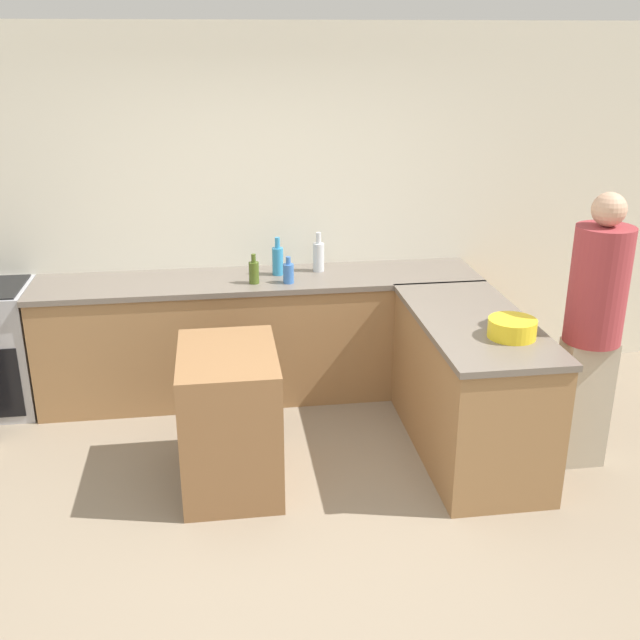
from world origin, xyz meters
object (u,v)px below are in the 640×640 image
object	(u,v)px
person_at_peninsula	(593,324)
vinegar_bottle_clear	(318,256)
water_bottle_blue	(288,273)
island_table	(230,419)
dish_soap_bottle	(278,260)
olive_oil_bottle	(254,272)
mixing_bowl	(512,328)

from	to	relation	value
person_at_peninsula	vinegar_bottle_clear	bearing A→B (deg)	136.51
water_bottle_blue	person_at_peninsula	world-z (taller)	person_at_peninsula
island_table	vinegar_bottle_clear	bearing A→B (deg)	61.37
water_bottle_blue	dish_soap_bottle	world-z (taller)	dish_soap_bottle
olive_oil_bottle	person_at_peninsula	size ratio (longest dim) A/B	0.12
mixing_bowl	vinegar_bottle_clear	bearing A→B (deg)	122.61
island_table	water_bottle_blue	bearing A→B (deg)	66.22
mixing_bowl	olive_oil_bottle	size ratio (longest dim) A/B	1.31
island_table	mixing_bowl	world-z (taller)	mixing_bowl
olive_oil_bottle	vinegar_bottle_clear	bearing A→B (deg)	24.97
mixing_bowl	dish_soap_bottle	size ratio (longest dim) A/B	1.00
person_at_peninsula	olive_oil_bottle	bearing A→B (deg)	149.32
olive_oil_bottle	vinegar_bottle_clear	distance (m)	0.55
olive_oil_bottle	vinegar_bottle_clear	xyz separation A→B (m)	(0.50, 0.23, 0.03)
island_table	person_at_peninsula	xyz separation A→B (m)	(2.21, -0.08, 0.52)
water_bottle_blue	person_at_peninsula	size ratio (longest dim) A/B	0.11
water_bottle_blue	olive_oil_bottle	bearing A→B (deg)	173.89
mixing_bowl	island_table	bearing A→B (deg)	175.05
olive_oil_bottle	person_at_peninsula	distance (m)	2.31
olive_oil_bottle	island_table	bearing A→B (deg)	-101.69
mixing_bowl	dish_soap_bottle	xyz separation A→B (m)	(-1.26, 1.43, 0.06)
mixing_bowl	person_at_peninsula	world-z (taller)	person_at_peninsula
dish_soap_bottle	water_bottle_blue	bearing A→B (deg)	-74.65
water_bottle_blue	dish_soap_bottle	bearing A→B (deg)	105.35
mixing_bowl	person_at_peninsula	distance (m)	0.55
mixing_bowl	dish_soap_bottle	distance (m)	1.90
water_bottle_blue	vinegar_bottle_clear	world-z (taller)	vinegar_bottle_clear
olive_oil_bottle	mixing_bowl	bearing A→B (deg)	-40.74
dish_soap_bottle	island_table	bearing A→B (deg)	-107.93
island_table	person_at_peninsula	distance (m)	2.28
olive_oil_bottle	dish_soap_bottle	xyz separation A→B (m)	(0.19, 0.18, 0.03)
person_at_peninsula	dish_soap_bottle	bearing A→B (deg)	142.87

